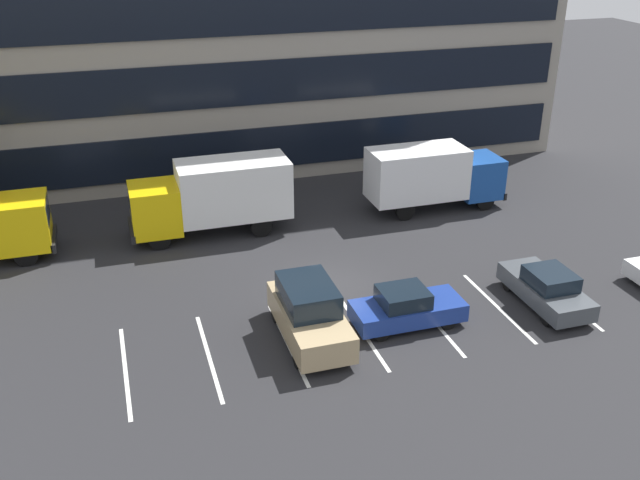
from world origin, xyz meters
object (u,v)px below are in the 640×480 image
object	(u,v)px
box_truck_blue	(433,175)
sedan_charcoal	(546,288)
sedan_navy	(407,308)
box_truck_yellow	(214,194)
suv_tan	(309,313)

from	to	relation	value
box_truck_blue	sedan_charcoal	size ratio (longest dim) A/B	1.65
sedan_charcoal	sedan_navy	xyz separation A→B (m)	(-5.72, 0.28, -0.02)
box_truck_yellow	suv_tan	xyz separation A→B (m)	(1.65, -9.96, -0.91)
box_truck_yellow	sedan_navy	size ratio (longest dim) A/B	1.81
box_truck_blue	suv_tan	xyz separation A→B (m)	(-9.32, -9.64, -0.80)
box_truck_yellow	suv_tan	bearing A→B (deg)	-80.57
sedan_navy	suv_tan	xyz separation A→B (m)	(-3.66, 0.18, 0.33)
sedan_navy	box_truck_blue	bearing A→B (deg)	60.05
box_truck_blue	sedan_navy	size ratio (longest dim) A/B	1.70
box_truck_blue	sedan_charcoal	distance (m)	10.16
sedan_navy	sedan_charcoal	bearing A→B (deg)	-2.80
box_truck_yellow	box_truck_blue	size ratio (longest dim) A/B	1.06
sedan_navy	suv_tan	size ratio (longest dim) A/B	0.88
box_truck_blue	suv_tan	size ratio (longest dim) A/B	1.49
sedan_navy	box_truck_yellow	bearing A→B (deg)	117.68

